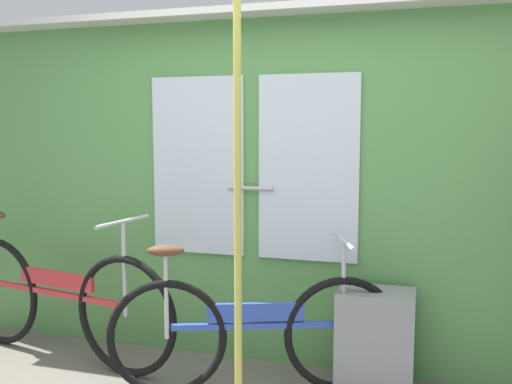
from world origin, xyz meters
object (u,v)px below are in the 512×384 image
(trash_bin_by_wall, at_px, (375,340))
(bicycle_leaning_behind, at_px, (56,299))
(bicycle_near_door, at_px, (254,332))
(handrail_pole, at_px, (238,217))

(trash_bin_by_wall, bearing_deg, bicycle_leaning_behind, -175.57)
(bicycle_near_door, bearing_deg, bicycle_leaning_behind, 155.45)
(bicycle_near_door, distance_m, bicycle_leaning_behind, 1.34)
(bicycle_near_door, xyz_separation_m, handrail_pole, (0.05, -0.42, 0.70))
(handrail_pole, bearing_deg, trash_bin_by_wall, 49.10)
(trash_bin_by_wall, bearing_deg, bicycle_near_door, -158.21)
(bicycle_leaning_behind, xyz_separation_m, handrail_pole, (1.38, -0.52, 0.67))
(bicycle_near_door, bearing_deg, trash_bin_by_wall, 1.51)
(trash_bin_by_wall, bearing_deg, handrail_pole, -130.90)
(bicycle_leaning_behind, xyz_separation_m, trash_bin_by_wall, (1.96, 0.15, -0.10))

